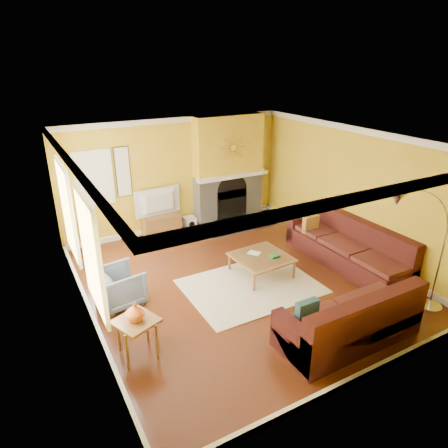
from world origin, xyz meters
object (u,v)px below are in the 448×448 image
coffee_table (261,265)px  arc_lamp (418,257)px  sectional_sofa (316,266)px  media_console (161,225)px  side_table (137,337)px  armchair (120,286)px

coffee_table → arc_lamp: bearing=-61.8°
sectional_sofa → media_console: sectional_sofa is taller
media_console → side_table: 4.22m
coffee_table → armchair: 2.71m
sectional_sofa → media_console: (-1.62, 3.63, -0.21)m
sectional_sofa → armchair: 3.50m
coffee_table → media_console: (-1.03, 2.75, 0.05)m
armchair → side_table: (-0.14, -1.41, -0.04)m
coffee_table → arc_lamp: size_ratio=0.44×
armchair → coffee_table: bearing=-106.0°
coffee_table → side_table: size_ratio=1.73×
sectional_sofa → media_console: bearing=114.0°
coffee_table → media_console: bearing=110.5°
sectional_sofa → side_table: 3.42m
coffee_table → arc_lamp: (1.27, -2.36, 0.94)m
sectional_sofa → side_table: (-3.41, -0.18, -0.16)m
armchair → side_table: size_ratio=1.24×
coffee_table → side_table: 3.02m
media_console → side_table: size_ratio=1.52×
coffee_table → media_console: size_ratio=1.14×
sectional_sofa → arc_lamp: 1.76m
side_table → arc_lamp: bearing=-17.5°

